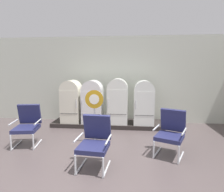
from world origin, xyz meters
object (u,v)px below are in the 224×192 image
refrigerator_0 (71,100)px  armchair_right (171,131)px  refrigerator_2 (118,100)px  refrigerator_3 (144,101)px  armchair_left (27,124)px  armchair_center (95,140)px  refrigerator_1 (92,100)px  sign_stand (95,117)px

refrigerator_0 → armchair_right: (2.98, -1.97, -0.35)m
refrigerator_2 → refrigerator_3: bearing=-1.3°
refrigerator_3 → refrigerator_0: bearing=179.6°
refrigerator_0 → armchair_right: refrigerator_0 is taller
refrigerator_2 → armchair_left: refrigerator_2 is taller
refrigerator_2 → armchair_center: refrigerator_2 is taller
armchair_right → refrigerator_1: bearing=138.9°
refrigerator_3 → armchair_center: (-1.15, -2.66, -0.35)m
sign_stand → refrigerator_3: bearing=46.4°
armchair_right → refrigerator_3: bearing=104.3°
refrigerator_1 → refrigerator_0: bearing=178.8°
refrigerator_0 → sign_stand: bearing=-53.4°
refrigerator_0 → refrigerator_2: size_ratio=0.96×
refrigerator_2 → armchair_right: size_ratio=1.46×
refrigerator_3 → armchair_right: 2.04m
refrigerator_3 → armchair_left: (-3.14, -1.70, -0.35)m
armchair_center → refrigerator_3: bearing=66.5°
refrigerator_1 → armchair_left: 2.23m
refrigerator_2 → armchair_right: (1.37, -1.97, -0.39)m
refrigerator_1 → refrigerator_3: 1.74m
refrigerator_0 → armchair_center: size_ratio=1.40×
refrigerator_0 → refrigerator_3: bearing=-0.4°
refrigerator_2 → armchair_right: refrigerator_2 is taller
refrigerator_1 → armchair_left: (-1.40, -1.70, -0.35)m
refrigerator_3 → refrigerator_1: bearing=179.9°
armchair_left → armchair_center: size_ratio=1.00×
armchair_right → armchair_left: bearing=176.1°
refrigerator_0 → refrigerator_3: size_ratio=1.00×
armchair_center → sign_stand: size_ratio=0.73×
armchair_right → sign_stand: bearing=165.4°
refrigerator_1 → refrigerator_3: (1.74, -0.00, 0.00)m
armchair_left → armchair_right: 3.64m
refrigerator_0 → armchair_center: (1.33, -2.68, -0.35)m
refrigerator_0 → refrigerator_1: bearing=-1.2°
armchair_left → armchair_right: same height
refrigerator_2 → armchair_left: size_ratio=1.46×
armchair_right → refrigerator_2: bearing=124.8°
refrigerator_2 → refrigerator_3: (0.87, -0.02, -0.03)m
armchair_right → armchair_center: bearing=-156.7°
armchair_left → refrigerator_3: bearing=28.5°
armchair_right → sign_stand: (-1.88, 0.49, 0.17)m
armchair_right → sign_stand: 1.96m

